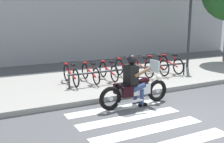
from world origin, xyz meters
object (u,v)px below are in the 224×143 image
object	(u,v)px
bicycle_4	(141,67)
street_lamp	(190,16)
bicycle_5	(156,65)
bicycle_3	(125,69)
bicycle_1	(90,73)
bicycle_2	(108,71)
motorcycle	(135,90)
bicycle_6	(170,64)
bike_rack	(133,69)
bicycle_0	(71,74)
rider	(133,77)

from	to	relation	value
bicycle_4	street_lamp	world-z (taller)	street_lamp
bicycle_5	bicycle_3	bearing A→B (deg)	179.99
bicycle_5	street_lamp	xyz separation A→B (m)	(2.25, 0.62, 1.97)
bicycle_1	bicycle_2	xyz separation A→B (m)	(0.73, -0.00, 0.00)
motorcycle	street_lamp	xyz separation A→B (m)	(4.90, 3.24, 2.01)
bicycle_4	bicycle_6	distance (m)	1.46
motorcycle	bicycle_5	world-z (taller)	motorcycle
bicycle_6	bike_rack	bearing A→B (deg)	-165.81
bicycle_1	bike_rack	world-z (taller)	bicycle_1
bicycle_3	street_lamp	distance (m)	4.25
bicycle_5	bicycle_2	bearing A→B (deg)	179.98
bicycle_1	street_lamp	size ratio (longest dim) A/B	0.40
bicycle_3	bicycle_2	bearing A→B (deg)	179.94
bicycle_2	bicycle_4	size ratio (longest dim) A/B	0.94
motorcycle	bicycle_0	size ratio (longest dim) A/B	1.39
bicycle_0	bicycle_2	xyz separation A→B (m)	(1.46, 0.00, -0.01)
bicycle_2	bicycle_5	world-z (taller)	bicycle_5
bicycle_5	bike_rack	size ratio (longest dim) A/B	0.33
rider	bicycle_0	world-z (taller)	rider
bicycle_4	street_lamp	size ratio (longest dim) A/B	0.41
bicycle_0	street_lamp	bearing A→B (deg)	6.03
bicycle_0	bicycle_5	bearing A→B (deg)	-0.01
bicycle_3	bicycle_6	xyz separation A→B (m)	(2.19, -0.00, 0.00)
bicycle_4	bike_rack	world-z (taller)	bicycle_4
rider	bicycle_2	world-z (taller)	rider
bicycle_0	bicycle_6	size ratio (longest dim) A/B	1.00
rider	bicycle_4	size ratio (longest dim) A/B	0.87
bicycle_5	street_lamp	distance (m)	3.05
motorcycle	rider	distance (m)	0.38
bicycle_6	bike_rack	distance (m)	2.26
rider	bicycle_1	bearing A→B (deg)	94.18
bicycle_6	street_lamp	xyz separation A→B (m)	(1.52, 0.62, 1.97)
bicycle_1	bicycle_3	size ratio (longest dim) A/B	0.99
bicycle_1	bicycle_3	distance (m)	1.46
bicycle_1	bike_rack	size ratio (longest dim) A/B	0.33
bicycle_3	bicycle_6	distance (m)	2.19
bicycle_4	bike_rack	bearing A→B (deg)	-142.79
motorcycle	bicycle_1	distance (m)	2.64
motorcycle	bike_rack	world-z (taller)	motorcycle
bike_rack	bicycle_0	bearing A→B (deg)	165.79
bicycle_1	bicycle_4	xyz separation A→B (m)	(2.19, -0.00, 0.02)
bicycle_0	bike_rack	world-z (taller)	bicycle_0
bike_rack	bicycle_5	bearing A→B (deg)	20.78
rider	bicycle_5	xyz separation A→B (m)	(2.73, 2.62, -0.33)
rider	bicycle_3	size ratio (longest dim) A/B	0.87
bike_rack	street_lamp	size ratio (longest dim) A/B	1.23
rider	street_lamp	distance (m)	6.16
motorcycle	rider	world-z (taller)	rider
bicycle_2	bicycle_1	bearing A→B (deg)	179.95
bicycle_1	bicycle_4	bearing A→B (deg)	-0.03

